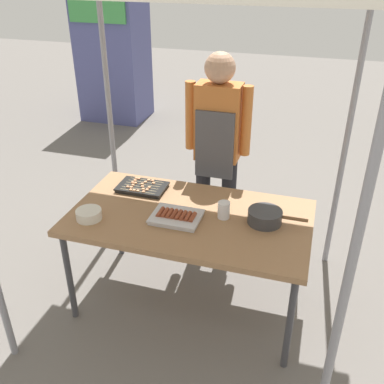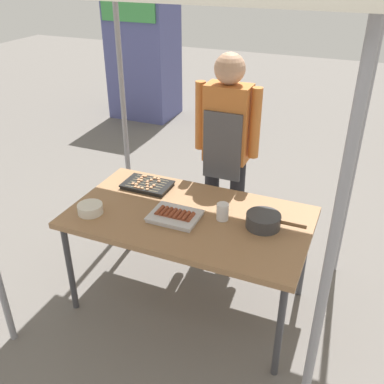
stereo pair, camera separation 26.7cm
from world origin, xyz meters
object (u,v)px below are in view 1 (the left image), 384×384
object	(u,v)px
condiment_bowl	(89,214)
vendor_woman	(217,140)
stall_table	(190,222)
neighbor_stall_left	(113,50)
cooking_wok	(265,216)
tray_grilled_sausages	(176,217)
tray_meat_skewers	(142,187)
drink_cup_near_edge	(224,210)

from	to	relation	value
condiment_bowl	vendor_woman	xyz separation A→B (m)	(0.62, 0.98, 0.21)
stall_table	neighbor_stall_left	size ratio (longest dim) A/B	0.79
stall_table	cooking_wok	distance (m)	0.51
tray_grilled_sausages	cooking_wok	bearing A→B (deg)	13.13
stall_table	neighbor_stall_left	world-z (taller)	neighbor_stall_left
tray_meat_skewers	stall_table	bearing A→B (deg)	-28.58
stall_table	drink_cup_near_edge	bearing A→B (deg)	9.60
vendor_woman	drink_cup_near_edge	bearing A→B (deg)	107.83
tray_grilled_sausages	neighbor_stall_left	world-z (taller)	neighbor_stall_left
tray_meat_skewers	neighbor_stall_left	world-z (taller)	neighbor_stall_left
vendor_woman	neighbor_stall_left	bearing A→B (deg)	-51.50
condiment_bowl	vendor_woman	distance (m)	1.17
tray_meat_skewers	condiment_bowl	distance (m)	0.51
tray_grilled_sausages	tray_meat_skewers	distance (m)	0.49
tray_grilled_sausages	condiment_bowl	distance (m)	0.57
vendor_woman	stall_table	bearing A→B (deg)	90.34
condiment_bowl	cooking_wok	bearing A→B (deg)	14.56
stall_table	vendor_woman	distance (m)	0.80
stall_table	tray_grilled_sausages	distance (m)	0.13
stall_table	cooking_wok	bearing A→B (deg)	6.35
tray_grilled_sausages	tray_meat_skewers	xyz separation A→B (m)	(-0.37, 0.32, -0.00)
cooking_wok	tray_meat_skewers	bearing A→B (deg)	168.71
neighbor_stall_left	tray_meat_skewers	bearing A→B (deg)	-61.24
stall_table	tray_meat_skewers	xyz separation A→B (m)	(-0.44, 0.24, 0.07)
cooking_wok	condiment_bowl	size ratio (longest dim) A/B	2.26
tray_meat_skewers	tray_grilled_sausages	bearing A→B (deg)	-40.32
drink_cup_near_edge	vendor_woman	distance (m)	0.76
neighbor_stall_left	tray_grilled_sausages	bearing A→B (deg)	-58.92
vendor_woman	neighbor_stall_left	world-z (taller)	neighbor_stall_left
drink_cup_near_edge	neighbor_stall_left	distance (m)	4.40
stall_table	tray_grilled_sausages	size ratio (longest dim) A/B	4.94
tray_meat_skewers	drink_cup_near_edge	bearing A→B (deg)	-17.06
tray_grilled_sausages	cooking_wok	size ratio (longest dim) A/B	0.85
stall_table	vendor_woman	bearing A→B (deg)	90.34
drink_cup_near_edge	tray_meat_skewers	bearing A→B (deg)	162.94
condiment_bowl	tray_grilled_sausages	bearing A→B (deg)	15.99
vendor_woman	neighbor_stall_left	size ratio (longest dim) A/B	0.83
tray_grilled_sausages	neighbor_stall_left	distance (m)	4.34
tray_meat_skewers	vendor_woman	bearing A→B (deg)	48.63
cooking_wok	neighbor_stall_left	world-z (taller)	neighbor_stall_left
tray_grilled_sausages	tray_meat_skewers	world-z (taller)	tray_grilled_sausages
tray_meat_skewers	cooking_wok	xyz separation A→B (m)	(0.94, -0.19, 0.03)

